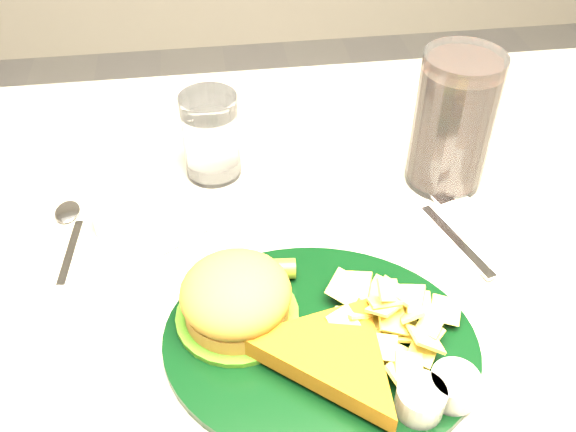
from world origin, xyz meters
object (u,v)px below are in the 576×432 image
Objects in this scene: dinner_plate at (321,323)px; water_glass at (211,136)px; fork_napkin at (454,235)px; cola_glass at (453,122)px.

water_glass is (-0.08, 0.27, 0.02)m from dinner_plate.
fork_napkin is at bearing -31.86° from water_glass.
water_glass reaches higher than fork_napkin.
fork_napkin is (0.16, 0.12, -0.03)m from dinner_plate.
dinner_plate is 0.29m from cola_glass.
water_glass is at bearing 131.20° from fork_napkin.
dinner_plate is 1.83× the size of fork_napkin.
dinner_plate is 0.20m from fork_napkin.
water_glass is at bearing 168.94° from cola_glass.
cola_glass reaches higher than water_glass.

